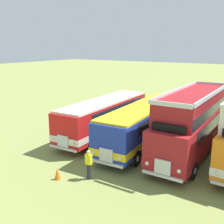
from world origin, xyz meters
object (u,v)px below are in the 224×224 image
at_px(cone_near_end, 57,174).
at_px(bus_third_in_row, 194,121).
at_px(bus_first_in_row, 105,114).
at_px(marshal_person, 89,164).
at_px(bus_second_in_row, 145,121).

bearing_deg(cone_near_end, bus_third_in_row, 56.39).
height_order(bus_first_in_row, marshal_person, bus_first_in_row).
distance_m(bus_third_in_row, cone_near_end, 9.64).
height_order(bus_second_in_row, marshal_person, bus_second_in_row).
relative_size(bus_second_in_row, marshal_person, 6.72).
distance_m(cone_near_end, marshal_person, 1.85).
bearing_deg(bus_second_in_row, marshal_person, -90.51).
xyz_separation_m(bus_first_in_row, cone_near_end, (2.17, -8.04, -1.41)).
relative_size(bus_first_in_row, bus_second_in_row, 0.94).
relative_size(bus_third_in_row, marshal_person, 6.12).
distance_m(bus_second_in_row, cone_near_end, 8.23).
xyz_separation_m(bus_second_in_row, bus_third_in_row, (3.69, -0.11, 0.60)).
height_order(bus_third_in_row, marshal_person, bus_third_in_row).
bearing_deg(bus_first_in_row, cone_near_end, -74.90).
height_order(bus_first_in_row, bus_third_in_row, bus_third_in_row).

